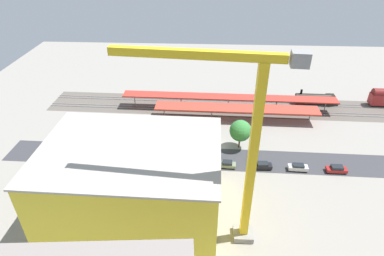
# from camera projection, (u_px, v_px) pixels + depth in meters

# --- Properties ---
(ground_plane) EXTENTS (173.90, 173.90, 0.00)m
(ground_plane) POSITION_uv_depth(u_px,v_px,m) (219.00, 145.00, 86.00)
(ground_plane) COLOR gray
(ground_plane) RESTS_ON ground
(rail_bed) EXTENTS (108.96, 16.15, 0.01)m
(rail_bed) POSITION_uv_depth(u_px,v_px,m) (218.00, 106.00, 104.82)
(rail_bed) COLOR #5B544C
(rail_bed) RESTS_ON ground
(street_asphalt) EXTENTS (108.85, 11.32, 0.01)m
(street_asphalt) POSITION_uv_depth(u_px,v_px,m) (220.00, 159.00, 80.95)
(street_asphalt) COLOR #38383D
(street_asphalt) RESTS_ON ground
(track_rails) EXTENTS (108.66, 9.71, 0.12)m
(track_rails) POSITION_uv_depth(u_px,v_px,m) (218.00, 106.00, 104.73)
(track_rails) COLOR #9E9EA8
(track_rails) RESTS_ON ground
(platform_canopy_near) EXTENTS (48.28, 6.45, 4.16)m
(platform_canopy_near) POSITION_uv_depth(u_px,v_px,m) (236.00, 108.00, 95.38)
(platform_canopy_near) COLOR #C63D2D
(platform_canopy_near) RESTS_ON ground
(platform_canopy_far) EXTENTS (66.63, 5.74, 4.50)m
(platform_canopy_far) POSITION_uv_depth(u_px,v_px,m) (229.00, 97.00, 100.76)
(platform_canopy_far) COLOR #B73328
(platform_canopy_far) RESTS_ON ground
(locomotive) EXTENTS (13.63, 3.02, 5.06)m
(locomotive) POSITION_uv_depth(u_px,v_px,m) (317.00, 99.00, 104.97)
(locomotive) COLOR black
(locomotive) RESTS_ON ground
(parked_car_0) EXTENTS (4.74, 1.92, 1.75)m
(parked_car_0) POSITION_uv_depth(u_px,v_px,m) (336.00, 169.00, 76.34)
(parked_car_0) COLOR black
(parked_car_0) RESTS_ON ground
(parked_car_1) EXTENTS (4.68, 1.94, 1.70)m
(parked_car_1) POSITION_uv_depth(u_px,v_px,m) (298.00, 168.00, 76.90)
(parked_car_1) COLOR black
(parked_car_1) RESTS_ON ground
(parked_car_2) EXTENTS (4.52, 1.97, 1.67)m
(parked_car_2) POSITION_uv_depth(u_px,v_px,m) (262.00, 166.00, 77.48)
(parked_car_2) COLOR black
(parked_car_2) RESTS_ON ground
(parked_car_3) EXTENTS (4.18, 2.04, 1.69)m
(parked_car_3) POSITION_uv_depth(u_px,v_px,m) (227.00, 165.00, 77.92)
(parked_car_3) COLOR black
(parked_car_3) RESTS_ON ground
(parked_car_4) EXTENTS (4.78, 1.89, 1.65)m
(parked_car_4) POSITION_uv_depth(u_px,v_px,m) (190.00, 166.00, 77.53)
(parked_car_4) COLOR black
(parked_car_4) RESTS_ON ground
(parked_car_5) EXTENTS (4.26, 1.98, 1.74)m
(parked_car_5) POSITION_uv_depth(u_px,v_px,m) (155.00, 162.00, 78.64)
(parked_car_5) COLOR black
(parked_car_5) RESTS_ON ground
(construction_building) EXTENTS (32.56, 24.02, 15.60)m
(construction_building) POSITION_uv_depth(u_px,v_px,m) (134.00, 183.00, 61.90)
(construction_building) COLOR yellow
(construction_building) RESTS_ON ground
(construction_roof_slab) EXTENTS (33.17, 24.64, 0.40)m
(construction_roof_slab) POSITION_uv_depth(u_px,v_px,m) (129.00, 149.00, 57.65)
(construction_roof_slab) COLOR #ADA89E
(construction_roof_slab) RESTS_ON construction_building
(tower_crane) EXTENTS (27.08, 4.26, 35.98)m
(tower_crane) POSITION_uv_depth(u_px,v_px,m) (240.00, 141.00, 49.80)
(tower_crane) COLOR gray
(tower_crane) RESTS_ON ground
(box_truck_0) EXTENTS (10.33, 3.13, 3.26)m
(box_truck_0) POSITION_uv_depth(u_px,v_px,m) (122.00, 157.00, 78.88)
(box_truck_0) COLOR black
(box_truck_0) RESTS_ON ground
(box_truck_1) EXTENTS (10.30, 3.46, 3.69)m
(box_truck_1) POSITION_uv_depth(u_px,v_px,m) (125.00, 155.00, 79.55)
(box_truck_1) COLOR black
(box_truck_1) RESTS_ON ground
(street_tree_0) EXTENTS (6.18, 6.18, 8.06)m
(street_tree_0) POSITION_uv_depth(u_px,v_px,m) (89.00, 129.00, 83.52)
(street_tree_0) COLOR brown
(street_tree_0) RESTS_ON ground
(street_tree_1) EXTENTS (5.12, 5.12, 8.08)m
(street_tree_1) POSITION_uv_depth(u_px,v_px,m) (133.00, 128.00, 82.94)
(street_tree_1) COLOR brown
(street_tree_1) RESTS_ON ground
(street_tree_2) EXTENTS (4.50, 4.50, 6.94)m
(street_tree_2) POSITION_uv_depth(u_px,v_px,m) (202.00, 132.00, 83.13)
(street_tree_2) COLOR brown
(street_tree_2) RESTS_ON ground
(street_tree_3) EXTENTS (5.60, 5.60, 7.96)m
(street_tree_3) POSITION_uv_depth(u_px,v_px,m) (240.00, 131.00, 82.61)
(street_tree_3) COLOR brown
(street_tree_3) RESTS_ON ground
(traffic_light) EXTENTS (0.50, 0.36, 5.99)m
(traffic_light) POSITION_uv_depth(u_px,v_px,m) (170.00, 134.00, 83.46)
(traffic_light) COLOR #333333
(traffic_light) RESTS_ON ground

